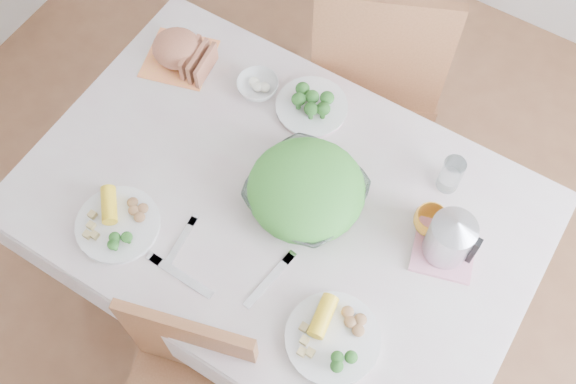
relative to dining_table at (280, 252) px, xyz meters
The scene contains 18 objects.
floor 0.38m from the dining_table, ahead, with size 3.60×3.60×0.00m, color brown.
dining_table is the anchor object (origin of this frame).
tablecloth 0.38m from the dining_table, ahead, with size 1.50×1.00×0.01m, color beige.
chair_far 0.83m from the dining_table, 95.70° to the left, with size 0.48×0.48×1.05m, color brown.
salad_bowl 0.43m from the dining_table, 39.54° to the left, with size 0.33×0.33×0.08m, color white.
dinner_plate_left 0.62m from the dining_table, 138.87° to the right, with size 0.25×0.25×0.02m, color white.
dinner_plate_right 0.59m from the dining_table, 38.46° to the right, with size 0.26×0.26×0.02m, color white.
broccoli_plate 0.53m from the dining_table, 104.79° to the left, with size 0.23×0.23×0.02m, color beige.
napkin 0.74m from the dining_table, 153.78° to the left, with size 0.22×0.22×0.00m, color #FF914D.
bread_loaf 0.77m from the dining_table, 153.78° to the left, with size 0.17×0.16×0.10m, color #945439.
fruit_bowl 0.58m from the dining_table, 131.55° to the left, with size 0.13×0.13×0.04m, color white.
yellow_mug 0.61m from the dining_table, 21.73° to the left, with size 0.10×0.10×0.08m, color orange.
glass_tumbler 0.68m from the dining_table, 38.81° to the left, with size 0.07×0.07×0.12m, color white.
pink_tray 0.63m from the dining_table, 13.83° to the left, with size 0.17×0.17×0.01m, color #CF7F92.
electric_kettle 0.71m from the dining_table, 13.83° to the left, with size 0.13×0.13×0.18m, color #B2B5BA.
fork_left 0.50m from the dining_table, 123.86° to the right, with size 0.02×0.18×0.00m, color silver.
fork_right 0.46m from the dining_table, 64.14° to the right, with size 0.02×0.20×0.00m, color silver.
knife 0.53m from the dining_table, 107.98° to the right, with size 0.02×0.21×0.00m, color silver.
Camera 1 is at (0.49, -0.74, 2.55)m, focal length 42.00 mm.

